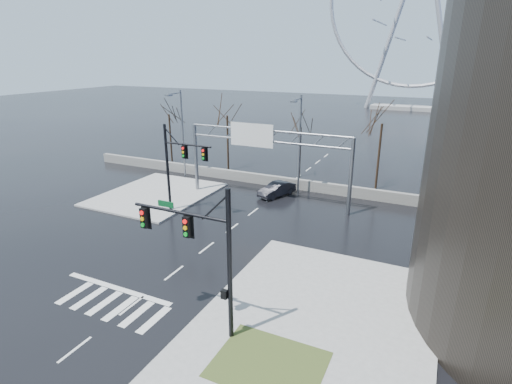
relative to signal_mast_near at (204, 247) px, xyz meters
The scene contains 18 objects.
ground 8.15m from the signal_mast_near, 141.85° to the left, with size 260.00×260.00×0.00m, color black.
sidewalk_right_ext 9.12m from the signal_mast_near, 51.18° to the left, with size 12.00×10.00×0.15m, color gray.
sidewalk_far 23.25m from the signal_mast_near, 135.18° to the left, with size 10.00×12.00×0.15m, color gray.
grass_strip 6.17m from the signal_mast_near, 13.99° to the right, with size 5.00×4.00×0.02m, color #2F411B.
barrier_wall 24.96m from the signal_mast_near, 102.07° to the left, with size 52.00×0.50×1.10m, color slate.
signal_mast_near is the anchor object (origin of this frame).
signal_mast_far 17.03m from the signal_mast_near, 130.26° to the left, with size 4.72×0.41×8.00m.
sign_gantry 19.79m from the signal_mast_near, 106.19° to the left, with size 16.36×0.40×7.60m.
streetlight_left 28.07m from the signal_mast_near, 127.67° to the left, with size 0.50×2.55×10.00m.
streetlight_mid 22.44m from the signal_mast_near, 98.05° to the left, with size 0.50×2.55×10.00m.
streetlight_right 23.92m from the signal_mast_near, 68.25° to the left, with size 0.50×2.55×10.00m.
tree_far_left 36.36m from the signal_mast_near, 129.53° to the left, with size 3.50×3.50×7.00m.
tree_left 30.98m from the signal_mast_near, 117.18° to the left, with size 3.75×3.75×7.50m.
tree_center 29.00m from the signal_mast_near, 100.21° to the left, with size 3.25×3.25×6.50m.
tree_right 27.84m from the signal_mast_near, 82.02° to the left, with size 3.90×3.90×7.80m.
tree_far_right 30.45m from the signal_mast_near, 67.07° to the left, with size 3.40×3.40×6.80m.
ferris_wheel 101.29m from the signal_mast_near, 90.08° to the left, with size 45.00×6.00×50.91m.
car 22.00m from the signal_mast_near, 103.07° to the left, with size 1.48×4.26×1.40m, color black.
Camera 1 is at (14.79, -18.56, 13.57)m, focal length 28.00 mm.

